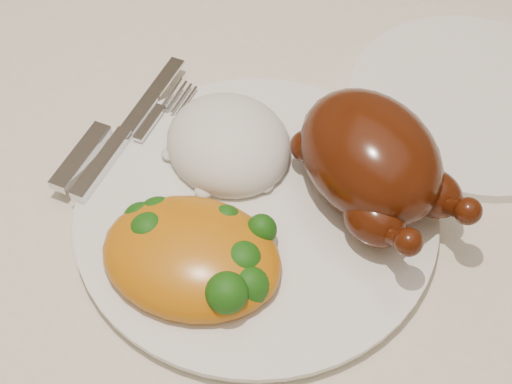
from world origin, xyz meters
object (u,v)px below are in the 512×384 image
Objects in this scene: dinner_plate at (256,211)px; roast_chicken at (372,160)px; dining_table at (310,188)px; side_plate at (473,100)px.

dinner_plate is 1.64× the size of roast_chicken.
dining_table is at bearing 171.50° from roast_chicken.
roast_chicken is at bearing -31.63° from dining_table.
side_plate is (0.09, 0.22, -0.00)m from dinner_plate.
dinner_plate is 0.10m from roast_chicken.
side_plate is 1.30× the size of roast_chicken.
dinner_plate is 1.26× the size of side_plate.
side_plate reaches higher than dining_table.
dining_table is 8.92× the size of roast_chicken.
dining_table is 5.45× the size of dinner_plate.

